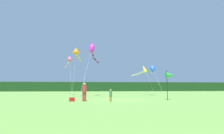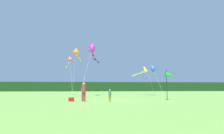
# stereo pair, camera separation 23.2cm
# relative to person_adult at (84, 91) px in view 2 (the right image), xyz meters

# --- Properties ---
(ground_plane) EXTENTS (120.00, 120.00, 0.00)m
(ground_plane) POSITION_rel_person_adult_xyz_m (3.51, 1.98, -1.01)
(ground_plane) COLOR #6B9E42
(distant_treeline) EXTENTS (108.00, 3.58, 3.26)m
(distant_treeline) POSITION_rel_person_adult_xyz_m (3.51, 46.98, 0.63)
(distant_treeline) COLOR #193D19
(distant_treeline) RESTS_ON ground
(person_adult) EXTENTS (0.40, 0.40, 1.80)m
(person_adult) POSITION_rel_person_adult_xyz_m (0.00, 0.00, 0.00)
(person_adult) COLOR #B23338
(person_adult) RESTS_ON ground
(person_child) EXTENTS (0.26, 0.26, 1.16)m
(person_child) POSITION_rel_person_adult_xyz_m (2.51, -0.68, -0.36)
(person_child) COLOR olive
(person_child) RESTS_ON ground
(cooler_box) EXTENTS (0.50, 0.37, 0.37)m
(cooler_box) POSITION_rel_person_adult_xyz_m (-1.16, -0.01, -0.82)
(cooler_box) COLOR red
(cooler_box) RESTS_ON ground
(banner_flag_pole) EXTENTS (0.90, 0.70, 3.22)m
(banner_flag_pole) POSITION_rel_person_adult_xyz_m (9.10, 0.88, 1.61)
(banner_flag_pole) COLOR black
(banner_flag_pole) RESTS_ON ground
(kite_magenta) EXTENTS (2.71, 9.79, 8.57)m
(kite_magenta) POSITION_rel_person_adult_xyz_m (0.60, 10.91, 6.42)
(kite_magenta) COLOR #B2B2B2
(kite_magenta) RESTS_ON ground
(kite_rainbow) EXTENTS (2.46, 7.49, 7.43)m
(kite_rainbow) POSITION_rel_person_adult_xyz_m (-3.78, 15.83, 5.57)
(kite_rainbow) COLOR #B2B2B2
(kite_rainbow) RESTS_ON ground
(kite_blue) EXTENTS (0.87, 8.75, 5.27)m
(kite_blue) POSITION_rel_person_adult_xyz_m (10.84, 11.82, 3.35)
(kite_blue) COLOR #B2B2B2
(kite_blue) RESTS_ON ground
(kite_yellow) EXTENTS (3.13, 5.59, 5.64)m
(kite_yellow) POSITION_rel_person_adult_xyz_m (10.27, 15.50, 3.71)
(kite_yellow) COLOR #B2B2B2
(kite_yellow) RESTS_ON ground
(kite_orange) EXTENTS (1.25, 4.66, 7.50)m
(kite_orange) POSITION_rel_person_adult_xyz_m (-1.82, 9.34, 5.83)
(kite_orange) COLOR #B2B2B2
(kite_orange) RESTS_ON ground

